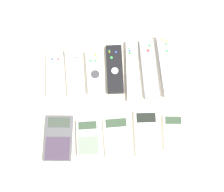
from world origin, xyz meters
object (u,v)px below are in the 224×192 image
at_px(remote_0, 55,74).
at_px(remote_6, 167,66).
at_px(remote_5, 149,68).
at_px(remote_2, 95,72).
at_px(calculator_2, 117,136).
at_px(remote_1, 75,73).
at_px(calculator_0, 58,138).
at_px(calculator_4, 173,132).
at_px(calculator_3, 147,133).
at_px(remote_3, 115,69).
at_px(remote_4, 132,71).
at_px(calculator_1, 88,138).

bearing_deg(remote_0, remote_6, 1.35).
bearing_deg(remote_6, remote_5, -176.86).
distance_m(remote_2, calculator_2, 0.23).
distance_m(remote_1, calculator_0, 0.23).
xyz_separation_m(remote_1, remote_6, (0.32, 0.01, 0.00)).
relative_size(remote_6, calculator_0, 1.45).
xyz_separation_m(calculator_2, calculator_4, (0.18, 0.00, 0.00)).
bearing_deg(calculator_3, remote_6, 70.31).
bearing_deg(remote_3, remote_4, -7.83).
relative_size(remote_6, calculator_1, 1.94).
distance_m(remote_4, calculator_0, 0.34).
bearing_deg(calculator_2, remote_5, 59.93).
relative_size(remote_1, remote_4, 0.78).
relative_size(remote_5, calculator_2, 1.65).
height_order(remote_4, calculator_2, remote_4).
relative_size(remote_1, calculator_3, 1.16).
height_order(remote_0, calculator_0, remote_0).
relative_size(remote_2, remote_3, 0.90).
bearing_deg(remote_3, remote_6, 1.04).
bearing_deg(calculator_2, calculator_3, 1.68).
bearing_deg(calculator_4, remote_5, 108.49).
height_order(remote_5, remote_6, remote_6).
bearing_deg(remote_0, calculator_4, -30.10).
height_order(remote_3, calculator_4, remote_3).
relative_size(calculator_2, calculator_3, 0.88).
xyz_separation_m(remote_0, remote_1, (0.07, 0.00, 0.00)).
distance_m(remote_1, calculator_4, 0.39).
xyz_separation_m(remote_4, remote_6, (0.12, 0.01, 0.00)).
xyz_separation_m(remote_1, remote_4, (0.20, -0.00, -0.00)).
xyz_separation_m(calculator_0, calculator_3, (0.29, -0.00, 0.00)).
bearing_deg(calculator_4, remote_0, 153.60).
height_order(remote_1, remote_2, remote_2).
distance_m(remote_0, remote_2, 0.14).
distance_m(remote_2, remote_3, 0.07).
height_order(remote_3, calculator_2, remote_3).
bearing_deg(remote_1, remote_0, 178.18).
distance_m(remote_3, calculator_3, 0.24).
relative_size(remote_0, remote_1, 1.02).
relative_size(remote_0, calculator_1, 1.53).
relative_size(remote_2, calculator_4, 1.32).
bearing_deg(remote_5, remote_2, -179.21).
bearing_deg(calculator_0, remote_2, 63.36).
distance_m(remote_3, calculator_2, 0.23).
height_order(remote_4, calculator_3, remote_4).
height_order(calculator_0, calculator_3, calculator_3).
height_order(remote_3, remote_5, same).
relative_size(remote_2, calculator_3, 1.07).
bearing_deg(remote_3, calculator_2, -90.66).
relative_size(remote_0, remote_5, 0.81).
bearing_deg(remote_0, calculator_0, -87.24).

